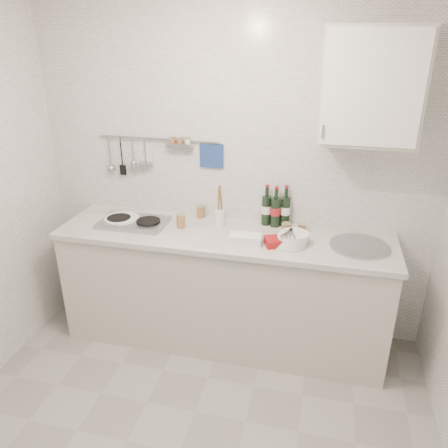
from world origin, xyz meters
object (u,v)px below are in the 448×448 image
plate_stack_hob (121,220)px  utensil_crock (220,216)px  plate_stack_sink (291,239)px  wine_bottles (276,206)px  wall_cabinet (371,86)px

plate_stack_hob → utensil_crock: utensil_crock is taller
plate_stack_hob → plate_stack_sink: plate_stack_sink is taller
plate_stack_hob → wine_bottles: bearing=11.2°
plate_stack_hob → wall_cabinet: bearing=3.8°
plate_stack_hob → plate_stack_sink: size_ratio=1.12×
wall_cabinet → plate_stack_hob: 1.99m
wall_cabinet → plate_stack_sink: bearing=-154.8°
plate_stack_hob → wine_bottles: (1.15, 0.23, 0.13)m
plate_stack_hob → utensil_crock: bearing=10.4°
plate_stack_sink → wine_bottles: size_ratio=0.81×
wall_cabinet → plate_stack_sink: 1.08m
wall_cabinet → plate_stack_sink: size_ratio=2.80×
wine_bottles → utensil_crock: (-0.41, -0.09, -0.08)m
wall_cabinet → wine_bottles: (-0.56, 0.11, -0.87)m
plate_stack_sink → utensil_crock: bearing=159.2°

